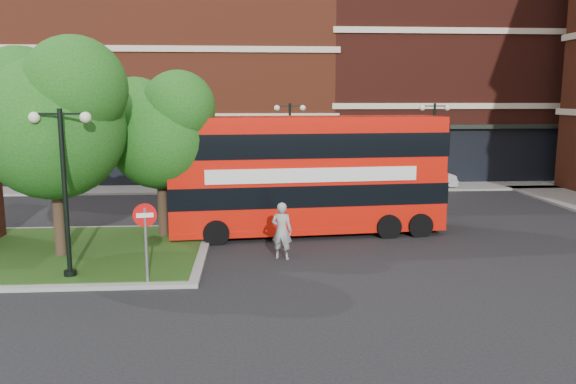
{
  "coord_description": "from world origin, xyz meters",
  "views": [
    {
      "loc": [
        -0.22,
        -16.03,
        5.29
      ],
      "look_at": [
        1.14,
        3.5,
        2.0
      ],
      "focal_mm": 35.0,
      "sensor_mm": 36.0,
      "label": 1
    }
  ],
  "objects": [
    {
      "name": "ground",
      "position": [
        0.0,
        0.0,
        0.0
      ],
      "size": [
        120.0,
        120.0,
        0.0
      ],
      "primitive_type": "plane",
      "color": "black",
      "rests_on": "ground"
    },
    {
      "name": "pavement_far",
      "position": [
        0.0,
        16.5,
        0.06
      ],
      "size": [
        44.0,
        3.0,
        0.12
      ],
      "primitive_type": "cube",
      "color": "slate",
      "rests_on": "ground"
    },
    {
      "name": "terrace_far_left",
      "position": [
        -8.0,
        24.0,
        7.0
      ],
      "size": [
        26.0,
        12.0,
        14.0
      ],
      "primitive_type": "cube",
      "color": "maroon",
      "rests_on": "ground"
    },
    {
      "name": "terrace_far_right",
      "position": [
        14.0,
        24.0,
        8.0
      ],
      "size": [
        18.0,
        12.0,
        16.0
      ],
      "primitive_type": "cube",
      "color": "#471911",
      "rests_on": "ground"
    },
    {
      "name": "traffic_island",
      "position": [
        -8.0,
        3.0,
        0.07
      ],
      "size": [
        12.6,
        7.6,
        0.15
      ],
      "color": "gray",
      "rests_on": "ground"
    },
    {
      "name": "tree_island_west",
      "position": [
        -6.6,
        2.58,
        4.79
      ],
      "size": [
        5.4,
        4.71,
        7.21
      ],
      "color": "#2D2116",
      "rests_on": "ground"
    },
    {
      "name": "tree_island_east",
      "position": [
        -3.58,
        5.06,
        4.24
      ],
      "size": [
        4.46,
        3.9,
        6.29
      ],
      "color": "#2D2116",
      "rests_on": "ground"
    },
    {
      "name": "lamp_island",
      "position": [
        -5.5,
        0.2,
        2.83
      ],
      "size": [
        1.72,
        0.36,
        5.0
      ],
      "color": "black",
      "rests_on": "ground"
    },
    {
      "name": "lamp_far_left",
      "position": [
        2.0,
        14.5,
        2.83
      ],
      "size": [
        1.72,
        0.36,
        5.0
      ],
      "color": "black",
      "rests_on": "ground"
    },
    {
      "name": "lamp_far_right",
      "position": [
        10.0,
        14.5,
        2.83
      ],
      "size": [
        1.72,
        0.36,
        5.0
      ],
      "color": "black",
      "rests_on": "ground"
    },
    {
      "name": "bus",
      "position": [
        2.02,
        5.46,
        2.64
      ],
      "size": [
        10.71,
        3.3,
        4.03
      ],
      "rotation": [
        0.0,
        0.0,
        0.09
      ],
      "color": "red",
      "rests_on": "ground"
    },
    {
      "name": "woman",
      "position": [
        0.83,
        2.0,
        0.96
      ],
      "size": [
        0.81,
        0.67,
        1.91
      ],
      "primitive_type": "imported",
      "rotation": [
        0.0,
        0.0,
        2.8
      ],
      "color": "gray",
      "rests_on": "ground"
    },
    {
      "name": "car_silver",
      "position": [
        -0.05,
        14.5,
        0.75
      ],
      "size": [
        4.57,
        2.16,
        1.51
      ],
      "primitive_type": "imported",
      "rotation": [
        0.0,
        0.0,
        1.66
      ],
      "color": "#B6B9BE",
      "rests_on": "ground"
    },
    {
      "name": "car_white",
      "position": [
        9.61,
        16.0,
        0.74
      ],
      "size": [
        4.56,
        1.75,
        1.48
      ],
      "primitive_type": "imported",
      "rotation": [
        0.0,
        0.0,
        1.61
      ],
      "color": "silver",
      "rests_on": "ground"
    },
    {
      "name": "no_entry_sign",
      "position": [
        -3.14,
        -0.5,
        1.71
      ],
      "size": [
        0.66,
        0.16,
        2.4
      ],
      "rotation": [
        0.0,
        0.0,
        0.16
      ],
      "color": "slate",
      "rests_on": "ground"
    }
  ]
}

